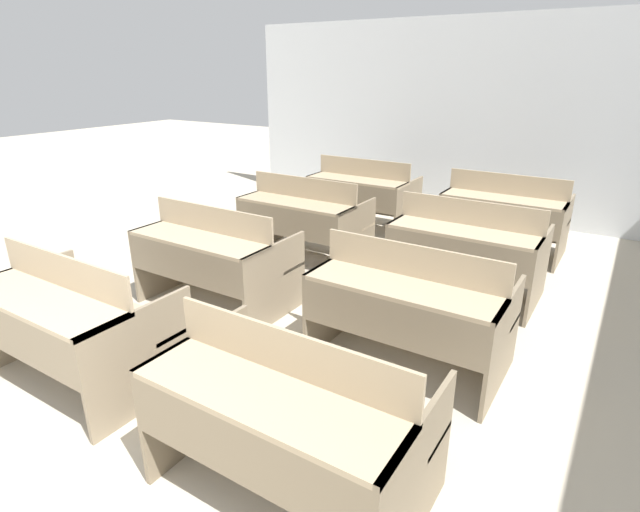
% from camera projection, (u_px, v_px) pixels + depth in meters
% --- Properties ---
extents(wall_back, '(7.27, 0.06, 2.71)m').
position_uv_depth(wall_back, '(477.00, 121.00, 6.91)').
color(wall_back, silver).
rests_on(wall_back, ground_plane).
extents(bench_front_left, '(1.32, 0.83, 0.93)m').
position_uv_depth(bench_front_left, '(71.00, 318.00, 3.33)').
color(bench_front_left, '#81725B').
rests_on(bench_front_left, ground_plane).
extents(bench_front_right, '(1.32, 0.83, 0.93)m').
position_uv_depth(bench_front_right, '(288.00, 414.00, 2.41)').
color(bench_front_right, '#786952').
rests_on(bench_front_right, ground_plane).
extents(bench_second_left, '(1.32, 0.83, 0.93)m').
position_uv_depth(bench_second_left, '(214.00, 256.00, 4.43)').
color(bench_second_left, '#81725B').
rests_on(bench_second_left, ground_plane).
extents(bench_second_right, '(1.32, 0.83, 0.93)m').
position_uv_depth(bench_second_right, '(410.00, 306.00, 3.51)').
color(bench_second_right, '#7D6D56').
rests_on(bench_second_right, ground_plane).
extents(bench_third_left, '(1.32, 0.83, 0.93)m').
position_uv_depth(bench_third_left, '(304.00, 217.00, 5.58)').
color(bench_third_left, '#796A53').
rests_on(bench_third_left, ground_plane).
extents(bench_third_right, '(1.32, 0.83, 0.93)m').
position_uv_depth(bench_third_right, '(466.00, 248.00, 4.63)').
color(bench_third_right, '#807059').
rests_on(bench_third_right, ground_plane).
extents(bench_back_left, '(1.32, 0.83, 0.93)m').
position_uv_depth(bench_back_left, '(362.00, 193.00, 6.67)').
color(bench_back_left, '#7A6B54').
rests_on(bench_back_left, ground_plane).
extents(bench_back_right, '(1.32, 0.83, 0.93)m').
position_uv_depth(bench_back_right, '(504.00, 213.00, 5.74)').
color(bench_back_right, '#7E6F58').
rests_on(bench_back_right, ground_plane).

